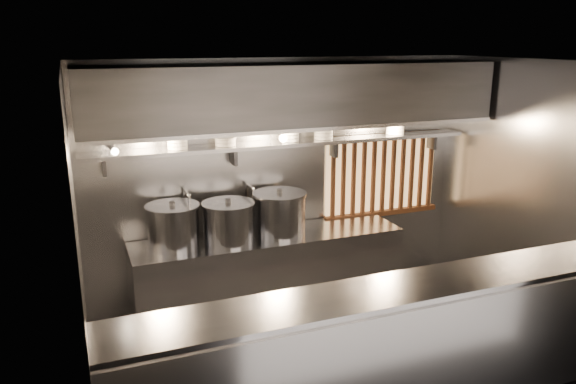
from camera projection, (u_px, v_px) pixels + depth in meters
floor at (337, 355)px, 5.50m from camera, size 4.50×4.50×0.00m
ceiling at (344, 63)px, 4.77m from camera, size 4.50×4.50×0.00m
wall_back at (282, 182)px, 6.48m from camera, size 4.50×0.00×4.50m
wall_left at (79, 252)px, 4.35m from camera, size 0.00×3.00×3.00m
wall_right at (531, 195)px, 5.92m from camera, size 0.00×3.00×3.00m
serving_counter at (391, 353)px, 4.49m from camera, size 4.50×0.56×1.13m
cooking_bench at (269, 273)px, 6.30m from camera, size 3.00×0.70×0.90m
bowl_shelf at (288, 143)px, 6.19m from camera, size 4.40×0.34×0.04m
exhaust_hood at (296, 95)px, 5.85m from camera, size 4.40×0.81×0.65m
wood_screen at (382, 175)px, 6.90m from camera, size 1.56×0.09×1.04m
faucet_left at (186, 202)px, 5.99m from camera, size 0.04×0.30×0.50m
faucet_right at (249, 196)px, 6.23m from camera, size 0.04×0.30×0.50m
heat_lamp at (111, 145)px, 5.06m from camera, size 0.25×0.35×0.20m
pendant_bulb at (283, 138)px, 6.03m from camera, size 0.09×0.09×0.19m
stock_pot_left at (173, 226)px, 5.80m from camera, size 0.60×0.60×0.49m
stock_pot_mid at (229, 222)px, 5.94m from camera, size 0.58×0.58×0.48m
stock_pot_right at (280, 213)px, 6.17m from camera, size 0.61×0.61×0.52m
bowl_stack_0 at (177, 141)px, 5.74m from camera, size 0.22×0.22×0.17m
bowl_stack_1 at (225, 141)px, 5.93m from camera, size 0.23×0.23×0.09m
bowl_stack_2 at (290, 134)px, 6.18m from camera, size 0.21×0.21×0.17m
bowl_stack_3 at (323, 133)px, 6.32m from camera, size 0.23×0.23×0.13m
bowl_stack_4 at (395, 127)px, 6.65m from camera, size 0.23×0.23×0.17m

